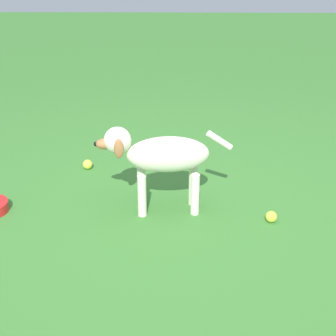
% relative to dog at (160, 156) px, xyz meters
% --- Properties ---
extents(ground, '(14.00, 14.00, 0.00)m').
position_rel_dog_xyz_m(ground, '(-0.10, 0.22, -0.35)').
color(ground, '#38722D').
extents(dog, '(0.78, 0.22, 0.53)m').
position_rel_dog_xyz_m(dog, '(0.00, 0.00, 0.00)').
color(dog, silver).
rests_on(dog, ground).
extents(tennis_ball_0, '(0.07, 0.07, 0.07)m').
position_rel_dog_xyz_m(tennis_ball_0, '(-0.63, 0.13, -0.32)').
color(tennis_ball_0, '#CADC3A').
rests_on(tennis_ball_0, ground).
extents(tennis_ball_1, '(0.07, 0.07, 0.07)m').
position_rel_dog_xyz_m(tennis_ball_1, '(0.51, -0.56, -0.32)').
color(tennis_ball_1, '#CAD83F').
rests_on(tennis_ball_1, ground).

